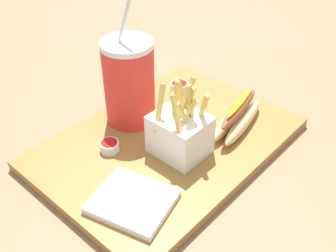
# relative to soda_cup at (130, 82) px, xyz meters

# --- Properties ---
(ground_plane) EXTENTS (2.40, 2.40, 0.02)m
(ground_plane) POSITION_rel_soda_cup_xyz_m (0.00, 0.10, -0.11)
(ground_plane) COLOR #8C6B4C
(food_tray) EXTENTS (0.48, 0.34, 0.02)m
(food_tray) POSITION_rel_soda_cup_xyz_m (0.00, 0.10, -0.09)
(food_tray) COLOR olive
(food_tray) RESTS_ON ground_plane
(soda_cup) EXTENTS (0.10, 0.10, 0.26)m
(soda_cup) POSITION_rel_soda_cup_xyz_m (0.00, 0.00, 0.00)
(soda_cup) COLOR red
(soda_cup) RESTS_ON food_tray
(fries_basket) EXTENTS (0.08, 0.09, 0.15)m
(fries_basket) POSITION_rel_soda_cup_xyz_m (0.01, 0.14, -0.04)
(fries_basket) COLOR white
(fries_basket) RESTS_ON food_tray
(hot_dog_1) EXTENTS (0.17, 0.08, 0.06)m
(hot_dog_1) POSITION_rel_soda_cup_xyz_m (-0.12, 0.17, -0.06)
(hot_dog_1) COLOR #E5C689
(hot_dog_1) RESTS_ON food_tray
(ketchup_cup_1) EXTENTS (0.04, 0.04, 0.02)m
(ketchup_cup_1) POSITION_rel_soda_cup_xyz_m (-0.14, 0.00, -0.07)
(ketchup_cup_1) COLOR white
(ketchup_cup_1) RESTS_ON food_tray
(ketchup_cup_2) EXTENTS (0.04, 0.04, 0.02)m
(ketchup_cup_2) POSITION_rel_soda_cup_xyz_m (0.10, 0.04, -0.07)
(ketchup_cup_2) COLOR white
(ketchup_cup_2) RESTS_ON food_tray
(napkin_stack) EXTENTS (0.13, 0.14, 0.01)m
(napkin_stack) POSITION_rel_soda_cup_xyz_m (0.16, 0.17, -0.08)
(napkin_stack) COLOR white
(napkin_stack) RESTS_ON food_tray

